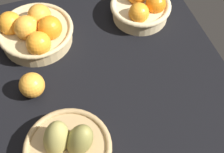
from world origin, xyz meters
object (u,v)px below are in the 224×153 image
basket_far_left_pears (68,147)px  basket_near_right (141,8)px  basket_far_right (35,31)px  loose_orange_front_gap (32,85)px

basket_far_left_pears → basket_near_right: bearing=-41.0°
basket_far_left_pears → basket_far_right: bearing=0.6°
basket_near_right → loose_orange_front_gap: bearing=115.2°
basket_near_right → loose_orange_front_gap: size_ratio=2.77×
basket_far_left_pears → loose_orange_front_gap: basket_far_left_pears is taller
basket_far_left_pears → basket_near_right: 55.23cm
basket_far_right → loose_orange_front_gap: size_ratio=3.26×
basket_far_left_pears → basket_far_right: basket_far_left_pears is taller
basket_far_left_pears → basket_near_right: size_ratio=1.09×
basket_far_right → loose_orange_front_gap: basket_far_right is taller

